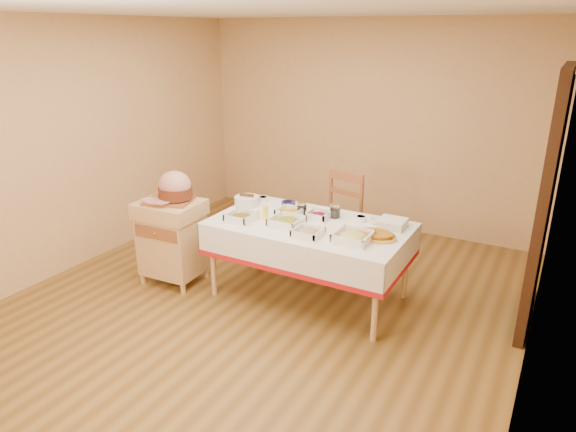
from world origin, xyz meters
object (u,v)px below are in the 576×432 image
object	(u,v)px
ham_on_board	(174,189)
preserve_jar_right	(335,211)
plate_stack	(392,223)
dining_table	(309,239)
bread_basket	(247,201)
dining_chair	(336,221)
mustard_bottle	(265,212)
brass_platter	(374,235)
preserve_jar_left	(302,209)
butcher_cart	(172,237)

from	to	relation	value
ham_on_board	preserve_jar_right	distance (m)	1.58
plate_stack	dining_table	bearing A→B (deg)	-158.13
bread_basket	plate_stack	world-z (taller)	bread_basket
dining_table	dining_chair	xyz separation A→B (m)	(-0.05, 0.74, -0.06)
dining_table	mustard_bottle	world-z (taller)	mustard_bottle
preserve_jar_right	brass_platter	size ratio (longest dim) A/B	0.35
ham_on_board	brass_platter	xyz separation A→B (m)	(1.96, 0.29, -0.20)
bread_basket	plate_stack	bearing A→B (deg)	4.76
preserve_jar_right	bread_basket	world-z (taller)	preserve_jar_right
preserve_jar_right	dining_table	bearing A→B (deg)	-117.83
dining_table	dining_chair	world-z (taller)	dining_chair
dining_table	mustard_bottle	bearing A→B (deg)	-164.44
ham_on_board	preserve_jar_right	world-z (taller)	ham_on_board
preserve_jar_right	plate_stack	world-z (taller)	preserve_jar_right
preserve_jar_left	butcher_cart	bearing A→B (deg)	-154.65
dining_chair	preserve_jar_left	xyz separation A→B (m)	(-0.13, -0.54, 0.28)
mustard_bottle	plate_stack	distance (m)	1.18
butcher_cart	preserve_jar_right	bearing A→B (deg)	22.85
bread_basket	brass_platter	world-z (taller)	bread_basket
dining_table	dining_chair	distance (m)	0.74
dining_table	butcher_cart	distance (m)	1.42
mustard_bottle	butcher_cart	bearing A→B (deg)	-164.98
preserve_jar_left	brass_platter	size ratio (longest dim) A/B	0.33
dining_table	ham_on_board	xyz separation A→B (m)	(-1.32, -0.33, 0.39)
dining_chair	plate_stack	size ratio (longest dim) A/B	4.34
dining_table	mustard_bottle	distance (m)	0.49
brass_platter	butcher_cart	bearing A→B (deg)	-170.66
dining_chair	ham_on_board	xyz separation A→B (m)	(-1.27, -1.07, 0.45)
dining_table	preserve_jar_left	bearing A→B (deg)	133.20
ham_on_board	plate_stack	bearing A→B (deg)	16.93
preserve_jar_left	preserve_jar_right	world-z (taller)	preserve_jar_right
dining_chair	brass_platter	world-z (taller)	dining_chair
ham_on_board	butcher_cart	bearing A→B (deg)	-141.97
brass_platter	bread_basket	bearing A→B (deg)	172.30
butcher_cart	preserve_jar_right	distance (m)	1.66
dining_table	dining_chair	size ratio (longest dim) A/B	1.75
butcher_cart	mustard_bottle	xyz separation A→B (m)	(0.95, 0.26, 0.35)
dining_table	plate_stack	xyz separation A→B (m)	(0.70, 0.28, 0.20)
ham_on_board	mustard_bottle	world-z (taller)	ham_on_board
preserve_jar_left	mustard_bottle	bearing A→B (deg)	-127.07
dining_table	preserve_jar_right	xyz separation A→B (m)	(0.14, 0.26, 0.22)
butcher_cart	bread_basket	bearing A→B (deg)	42.86
dining_chair	bread_basket	world-z (taller)	dining_chair
dining_chair	bread_basket	bearing A→B (deg)	-142.31
dining_chair	bread_basket	distance (m)	0.99
ham_on_board	mustard_bottle	size ratio (longest dim) A/B	2.87
ham_on_board	preserve_jar_right	size ratio (longest dim) A/B	3.52
dining_table	brass_platter	bearing A→B (deg)	-3.46
preserve_jar_right	bread_basket	size ratio (longest dim) A/B	0.52
dining_table	dining_chair	bearing A→B (deg)	93.65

